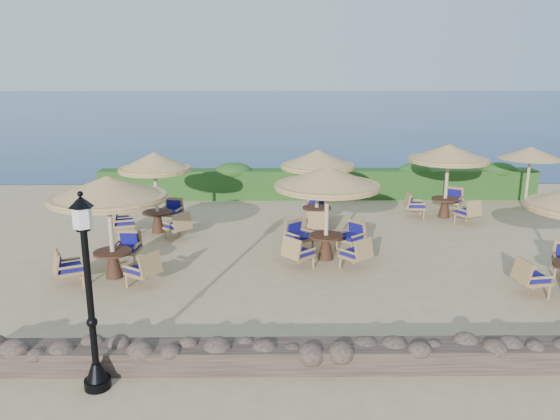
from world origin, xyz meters
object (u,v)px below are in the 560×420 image
Objects in this scene: extra_parasol at (531,153)px; cafe_set_1 at (327,195)px; lamp_post at (90,302)px; cafe_set_4 at (317,171)px; cafe_set_0 at (109,204)px; cafe_set_3 at (155,180)px; cafe_set_5 at (448,165)px.

extra_parasol is 0.82× the size of cafe_set_1.
lamp_post reaches higher than cafe_set_4.
cafe_set_3 is (0.31, 4.02, -0.17)m from cafe_set_0.
cafe_set_4 is (5.26, 0.53, 0.16)m from cafe_set_3.
cafe_set_4 reaches higher than extra_parasol.
extra_parasol is at bearing 16.28° from cafe_set_4.
lamp_post reaches higher than cafe_set_1.
cafe_set_4 is (-8.18, -2.39, -0.23)m from extra_parasol.
cafe_set_3 is 0.95× the size of cafe_set_5.
cafe_set_0 is 11.83m from cafe_set_5.
cafe_set_0 is at bearing -140.70° from cafe_set_4.
extra_parasol is 0.85× the size of cafe_set_4.
lamp_post reaches higher than extra_parasol.
cafe_set_1 is at bearing -145.59° from extra_parasol.
cafe_set_0 and cafe_set_5 have the same top height.
cafe_set_0 is 1.04× the size of cafe_set_5.
cafe_set_0 is at bearing -166.41° from cafe_set_1.
cafe_set_0 and cafe_set_4 have the same top height.
extra_parasol is 9.91m from cafe_set_1.
cafe_set_0 is (-1.14, 5.06, 0.39)m from lamp_post.
extra_parasol is 0.89× the size of cafe_set_3.
cafe_set_1 is at bearing -136.51° from cafe_set_5.
extra_parasol is 3.63m from cafe_set_5.
cafe_set_1 is 1.09× the size of cafe_set_3.
cafe_set_0 is 1.00× the size of cafe_set_1.
extra_parasol is 15.40m from cafe_set_0.
cafe_set_4 is at bearing -163.72° from extra_parasol.
cafe_set_0 is 1.03× the size of cafe_set_4.
extra_parasol is 13.76m from cafe_set_3.
cafe_set_4 and cafe_set_5 have the same top height.
cafe_set_0 is (-13.74, -6.94, -0.23)m from extra_parasol.
cafe_set_5 is at bearing 10.23° from cafe_set_3.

